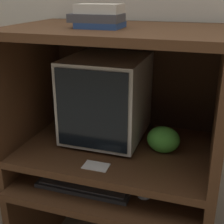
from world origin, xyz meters
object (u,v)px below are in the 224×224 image
crt_monitor (107,97)px  snack_bag (163,140)px  keyboard (84,186)px  mouse (144,197)px  book_stack (99,17)px

crt_monitor → snack_bag: crt_monitor is taller
keyboard → snack_bag: (0.34, 0.21, 0.20)m
mouse → book_stack: book_stack is taller
mouse → crt_monitor: bearing=134.6°
keyboard → mouse: 0.29m
snack_bag → book_stack: (-0.30, -0.07, 0.57)m
crt_monitor → book_stack: size_ratio=2.04×
snack_bag → crt_monitor: bearing=166.8°
mouse → book_stack: 0.82m
crt_monitor → book_stack: 0.44m
crt_monitor → snack_bag: size_ratio=2.78×
snack_bag → keyboard: bearing=-148.4°
keyboard → book_stack: size_ratio=2.12×
snack_bag → book_stack: book_stack is taller
crt_monitor → snack_bag: 0.36m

